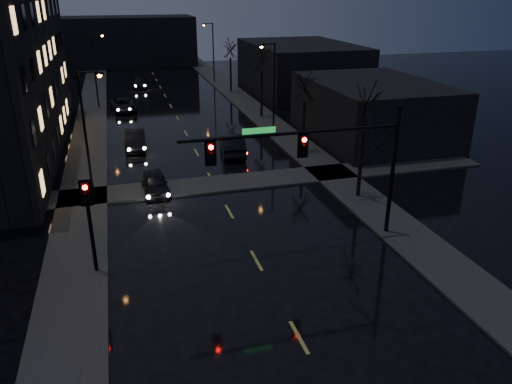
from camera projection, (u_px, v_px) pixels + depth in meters
ground at (319, 373)px, 17.22m from camera, size 160.00×160.00×0.00m
sidewalk_left at (90, 131)px, 46.28m from camera, size 3.00×140.00×0.12m
sidewalk_right at (265, 119)px, 50.52m from camera, size 3.00×140.00×0.12m
sidewalk_cross at (215, 184)px, 33.69m from camera, size 40.00×3.00×0.12m
commercial_right_near at (372, 110)px, 43.32m from camera, size 10.00×14.00×5.00m
commercial_right_far at (300, 68)px, 63.11m from camera, size 12.00×18.00×6.00m
far_block at (128, 41)px, 84.48m from camera, size 22.00×10.00×8.00m
signal_mast at (327, 153)px, 24.36m from camera, size 11.11×0.41×7.00m
signal_pole_left at (89, 214)px, 22.23m from camera, size 0.35×0.41×4.53m
tree_near at (366, 100)px, 29.44m from camera, size 3.52×3.52×8.08m
tree_mid_a at (305, 79)px, 38.50m from camera, size 3.30×3.30×7.58m
tree_mid_b at (262, 51)px, 48.90m from camera, size 3.74×3.74×8.59m
tree_far at (230, 43)px, 61.59m from camera, size 3.43×3.43×7.88m
streetlight_l_near at (88, 126)px, 29.57m from camera, size 1.53×0.28×8.00m
streetlight_l_far at (96, 64)px, 53.64m from camera, size 1.53×0.28×8.00m
streetlight_r_mid at (272, 81)px, 44.05m from camera, size 1.53×0.28×8.00m
streetlight_r_far at (212, 47)px, 69.00m from camera, size 1.53×0.28×8.00m
oncoming_car_a at (155, 183)px, 32.19m from camera, size 1.67×3.95×1.33m
oncoming_car_b at (135, 140)px, 41.03m from camera, size 1.85×4.62×1.49m
oncoming_car_c at (123, 105)px, 53.75m from camera, size 2.88×5.15×1.36m
oncoming_car_d at (139, 82)px, 66.51m from camera, size 2.35×4.98×1.40m
lead_car at (232, 144)px, 39.67m from camera, size 2.34×5.15×1.64m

